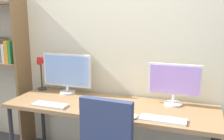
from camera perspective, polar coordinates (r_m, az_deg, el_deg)
wall_back at (r=2.92m, az=2.36°, el=5.51°), size 4.52×0.11×2.60m
desk at (r=2.68m, az=-0.35°, el=-8.64°), size 2.12×0.68×0.74m
monitor_left at (r=3.02m, az=-9.82°, el=-0.47°), size 0.59×0.18×0.46m
monitor_right at (r=2.67m, az=13.45°, el=-2.61°), size 0.53×0.18×0.42m
desk_lamp at (r=3.19m, az=-15.52°, el=1.01°), size 0.11×0.15×0.45m
keyboard_left at (r=2.70m, az=-13.42°, el=-7.45°), size 0.36×0.13×0.02m
keyboard_right at (r=2.33m, az=11.04°, el=-10.59°), size 0.40×0.13×0.02m
mouse_left_side at (r=2.34m, az=5.00°, el=-10.09°), size 0.06×0.10×0.03m
mouse_right_side at (r=2.40m, az=0.64°, el=-9.51°), size 0.06×0.10×0.03m
laptop_closed at (r=2.63m, az=-2.99°, el=-7.58°), size 0.34×0.25×0.02m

